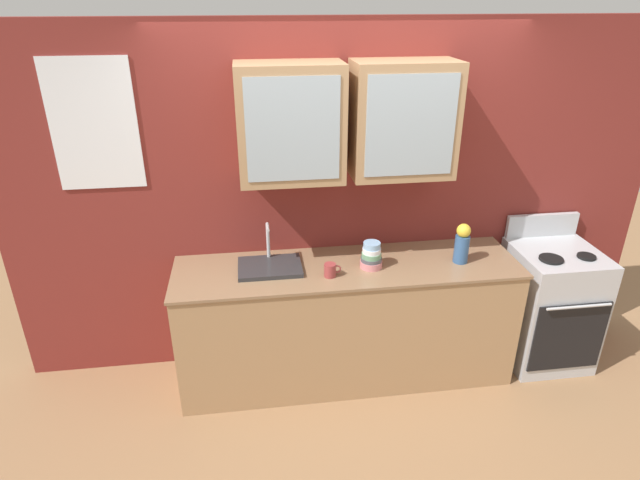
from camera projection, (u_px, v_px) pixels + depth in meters
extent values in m
plane|color=#936B47|center=(345.00, 372.00, 4.08)|extent=(10.00, 10.00, 0.00)
cube|color=maroon|center=(340.00, 202.00, 3.87)|extent=(4.74, 0.10, 2.53)
cube|color=#A87F56|center=(290.00, 123.00, 3.34)|extent=(0.67, 0.36, 0.74)
cube|color=#9EADB7|center=(293.00, 130.00, 3.17)|extent=(0.57, 0.01, 0.63)
cube|color=#A87F56|center=(403.00, 120.00, 3.43)|extent=(0.67, 0.36, 0.74)
cube|color=#9EADB7|center=(411.00, 126.00, 3.27)|extent=(0.57, 0.01, 0.63)
cube|color=white|center=(94.00, 125.00, 3.35)|extent=(0.54, 0.01, 0.84)
cube|color=#A87F56|center=(346.00, 323.00, 3.88)|extent=(2.40, 0.62, 0.91)
cube|color=#8C6B4C|center=(348.00, 267.00, 3.68)|extent=(2.42, 0.64, 0.02)
cube|color=silver|center=(548.00, 305.00, 4.08)|extent=(0.60, 0.61, 0.93)
cube|color=black|center=(569.00, 337.00, 3.83)|extent=(0.56, 0.01, 0.56)
cylinder|color=silver|center=(579.00, 307.00, 3.68)|extent=(0.48, 0.02, 0.02)
cube|color=silver|center=(542.00, 225.00, 4.10)|extent=(0.57, 0.04, 0.18)
cylinder|color=black|center=(551.00, 259.00, 3.75)|extent=(0.17, 0.17, 0.02)
cylinder|color=black|center=(586.00, 256.00, 3.79)|extent=(0.13, 0.13, 0.02)
cube|color=#2D2D30|center=(270.00, 267.00, 3.63)|extent=(0.43, 0.32, 0.03)
cylinder|color=silver|center=(268.00, 240.00, 3.69)|extent=(0.02, 0.02, 0.26)
cylinder|color=silver|center=(268.00, 227.00, 3.58)|extent=(0.02, 0.12, 0.02)
cylinder|color=#D87F84|center=(371.00, 264.00, 3.66)|extent=(0.15, 0.15, 0.05)
cylinder|color=#4C4C54|center=(371.00, 260.00, 3.64)|extent=(0.15, 0.15, 0.04)
cylinder|color=#669972|center=(371.00, 255.00, 3.63)|extent=(0.14, 0.14, 0.05)
cylinder|color=white|center=(372.00, 251.00, 3.61)|extent=(0.13, 0.13, 0.05)
cylinder|color=#8CB7E0|center=(372.00, 246.00, 3.60)|extent=(0.12, 0.12, 0.05)
cylinder|color=#33598C|center=(461.00, 249.00, 3.69)|extent=(0.10, 0.10, 0.20)
sphere|color=yellow|center=(464.00, 231.00, 3.63)|extent=(0.10, 0.10, 0.10)
cylinder|color=#993838|center=(330.00, 270.00, 3.53)|extent=(0.08, 0.08, 0.09)
torus|color=#993838|center=(337.00, 269.00, 3.53)|extent=(0.06, 0.01, 0.06)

